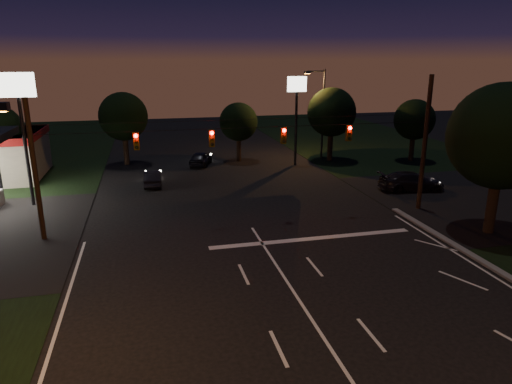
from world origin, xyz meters
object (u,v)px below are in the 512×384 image
object	(u,v)px
tree_right_near	(500,137)
car_oncoming_b	(153,178)
car_cross	(412,181)
car_oncoming_a	(201,158)
utility_pole_right	(418,209)

from	to	relation	value
tree_right_near	car_oncoming_b	xyz separation A→B (m)	(-19.21, 15.27, -5.06)
tree_right_near	car_cross	distance (m)	10.29
car_oncoming_a	car_oncoming_b	size ratio (longest dim) A/B	1.06
car_oncoming_a	car_cross	xyz separation A→B (m)	(15.00, -12.78, 0.06)
car_oncoming_a	car_oncoming_b	bearing A→B (deg)	74.22
car_cross	tree_right_near	bearing A→B (deg)	-175.44
car_oncoming_b	tree_right_near	bearing A→B (deg)	143.68
tree_right_near	car_oncoming_a	distance (m)	26.67
tree_right_near	car_cross	bearing A→B (deg)	87.00
car_oncoming_a	utility_pole_right	bearing A→B (deg)	147.34
car_oncoming_b	car_cross	distance (m)	20.65
utility_pole_right	car_oncoming_b	xyz separation A→B (m)	(-17.68, 10.43, 0.62)
utility_pole_right	car_oncoming_b	world-z (taller)	utility_pole_right
tree_right_near	car_oncoming_a	xyz separation A→B (m)	(-14.53, 21.80, -5.00)
car_oncoming_b	utility_pole_right	bearing A→B (deg)	151.61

